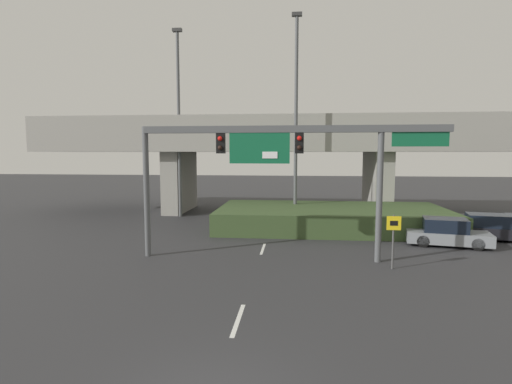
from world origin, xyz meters
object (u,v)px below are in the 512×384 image
Objects in this scene: highway_light_pole_far at (296,115)px; highway_light_pole_near at (179,120)px; parked_sedan_mid_right at (490,228)px; speed_limit_sign at (393,234)px; parked_sedan_near_right at (447,233)px; signal_gantry at (280,153)px.

highway_light_pole_near is at bearing 167.01° from highway_light_pole_far.
highway_light_pole_near is 3.12× the size of parked_sedan_mid_right.
highway_light_pole_far reaches higher than speed_limit_sign.
parked_sedan_mid_right is (3.06, 1.80, -0.01)m from parked_sedan_near_right.
highway_light_pole_near is (-13.26, 13.02, 6.01)m from speed_limit_sign.
highway_light_pole_far is at bearing -12.99° from highway_light_pole_near.
parked_sedan_mid_right is at bearing -17.45° from highway_light_pole_near.
highway_light_pole_near reaches higher than signal_gantry.
parked_sedan_mid_right is (7.04, 6.64, -0.87)m from speed_limit_sign.
parked_sedan_mid_right is at bearing 43.32° from speed_limit_sign.
signal_gantry is 10.22m from highway_light_pole_far.
highway_light_pole_far is at bearing 171.02° from parked_sedan_mid_right.
speed_limit_sign is at bearing -117.70° from parked_sedan_near_right.
parked_sedan_mid_right is at bearing -20.87° from highway_light_pole_far.
parked_sedan_near_right is (17.23, -8.18, -6.88)m from highway_light_pole_near.
signal_gantry is 0.98× the size of highway_light_pole_near.
highway_light_pole_near is at bearing 174.44° from parked_sedan_mid_right.
highway_light_pole_far is at bearing 111.23° from speed_limit_sign.
signal_gantry is at bearing -143.22° from parked_sedan_mid_right.
highway_light_pole_far is at bearing 86.08° from signal_gantry.
parked_sedan_near_right is at bearing -137.65° from parked_sedan_mid_right.
signal_gantry is 6.11m from speed_limit_sign.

